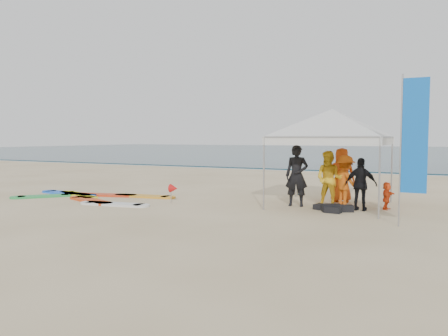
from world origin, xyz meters
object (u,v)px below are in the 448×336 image
person_black_b (361,184)px  feather_flag (413,137)px  surfboard_spread (91,197)px  person_black_a (297,176)px  marker_pennant (174,188)px  person_orange_a (345,181)px  canopy_tent (332,109)px  person_orange_b (341,175)px  person_seated (387,196)px  person_yellow (329,179)px

person_black_b → feather_flag: bearing=130.6°
surfboard_spread → person_black_a: bearing=11.4°
marker_pennant → person_orange_a: bearing=17.8°
person_orange_a → canopy_tent: (-0.44, 0.03, 2.26)m
person_orange_b → canopy_tent: size_ratio=0.39×
person_orange_a → feather_flag: size_ratio=0.44×
person_black_a → feather_flag: 4.20m
person_black_b → person_seated: bearing=-136.3°
marker_pennant → person_black_a: bearing=17.7°
person_yellow → person_orange_a: 0.49m
person_black_a → person_black_b: person_black_a is taller
person_black_b → surfboard_spread: bearing=12.8°
person_black_a → person_seated: 2.78m
person_orange_b → surfboard_spread: (-8.38, -2.97, -0.89)m
person_black_b → person_yellow: bearing=-12.3°
person_black_a → surfboard_spread: person_black_a is taller
person_black_a → person_seated: (2.66, 0.57, -0.56)m
feather_flag → marker_pennant: feather_flag is taller
person_black_a → person_seated: bearing=2.4°
person_yellow → person_orange_a: bearing=26.9°
person_orange_a → person_black_a: bearing=55.3°
surfboard_spread → person_black_b: bearing=9.0°
person_yellow → feather_flag: size_ratio=0.48×
surfboard_spread → canopy_tent: bearing=13.4°
marker_pennant → surfboard_spread: 3.47m
marker_pennant → surfboard_spread: (-3.43, -0.24, -0.46)m
person_black_b → person_seated: 0.95m
person_seated → canopy_tent: size_ratio=0.18×
person_black_a → person_orange_a: size_ratio=1.19×
person_black_b → canopy_tent: bearing=-22.5°
feather_flag → person_orange_a: bearing=129.9°
person_yellow → person_black_b: 1.07m
person_seated → surfboard_spread: (-9.94, -2.04, -0.39)m
person_seated → surfboard_spread: 10.15m
person_yellow → person_black_a: bearing=-156.4°
person_seated → feather_flag: bearing=-149.8°
person_seated → surfboard_spread: person_seated is taller
person_yellow → surfboard_spread: 8.47m
person_yellow → person_orange_b: (0.14, 1.21, 0.04)m
person_orange_b → feather_flag: feather_flag is taller
feather_flag → surfboard_spread: size_ratio=0.66×
person_yellow → person_seated: (1.70, 0.27, -0.46)m
marker_pennant → feather_flag: bearing=-6.1°
person_orange_a → marker_pennant: bearing=54.9°
feather_flag → surfboard_spread: feather_flag is taller
person_orange_b → canopy_tent: (-0.13, -1.01, 2.16)m
marker_pennant → person_seated: bearing=15.4°
person_orange_a → person_seated: size_ratio=1.94×
feather_flag → person_black_b: bearing=126.8°
person_black_a → person_seated: size_ratio=2.32×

